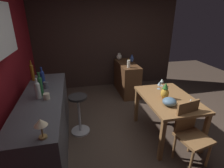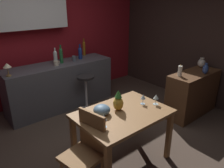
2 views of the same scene
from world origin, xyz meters
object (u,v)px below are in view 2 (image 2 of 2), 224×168
object	(u,v)px
pillar_candle_tall	(180,71)
sideboard_cabinet	(192,93)
vase_ceramic_ivory	(202,63)
wine_glass_right	(143,97)
fruit_bowl	(102,110)
dining_table	(123,119)
vase_ceramic_blue	(206,69)
wine_bottle_amber	(84,48)
cup_cream	(56,63)
counter_lamp	(7,66)
bar_stool	(86,93)
wine_glass_left	(104,118)
wine_glass_center	(156,97)
wine_bottle_clear	(55,57)
wine_bottle_green	(61,55)
pineapple_centerpiece	(118,101)
wine_bottle_cobalt	(80,52)
chair_near_window	(86,149)
cup_slate	(74,58)

from	to	relation	value
pillar_candle_tall	sideboard_cabinet	bearing A→B (deg)	-11.92
vase_ceramic_ivory	wine_glass_right	bearing A→B (deg)	-172.47
wine_glass_right	fruit_bowl	xyz separation A→B (m)	(-0.59, 0.13, -0.04)
dining_table	vase_ceramic_blue	xyz separation A→B (m)	(1.95, -0.00, 0.27)
wine_bottle_amber	cup_cream	xyz separation A→B (m)	(-0.83, -0.33, -0.12)
dining_table	counter_lamp	xyz separation A→B (m)	(-0.81, 1.83, 0.42)
bar_stool	wine_glass_left	size ratio (longest dim) A/B	4.57
dining_table	wine_bottle_amber	xyz separation A→B (m)	(0.88, 2.23, 0.43)
wine_glass_center	cup_cream	bearing A→B (deg)	102.04
wine_bottle_clear	vase_ceramic_blue	bearing A→B (deg)	-47.48
wine_glass_center	wine_bottle_green	size ratio (longest dim) A/B	0.41
vase_ceramic_blue	wine_bottle_green	bearing A→B (deg)	131.09
pineapple_centerpiece	fruit_bowl	distance (m)	0.24
counter_lamp	dining_table	bearing A→B (deg)	-66.31
wine_bottle_cobalt	vase_ceramic_blue	bearing A→B (deg)	-57.58
pillar_candle_tall	vase_ceramic_blue	world-z (taller)	pillar_candle_tall
fruit_bowl	chair_near_window	bearing A→B (deg)	-155.05
wine_bottle_green	vase_ceramic_blue	bearing A→B (deg)	-48.91
counter_lamp	wine_glass_right	bearing A→B (deg)	-57.56
wine_bottle_amber	wine_bottle_green	distance (m)	0.71
wine_glass_left	wine_glass_right	bearing A→B (deg)	8.48
wine_glass_left	wine_bottle_cobalt	xyz separation A→B (m)	(1.05, 2.14, 0.18)
bar_stool	vase_ceramic_ivory	distance (m)	2.30
sideboard_cabinet	pineapple_centerpiece	distance (m)	1.95
sideboard_cabinet	cup_slate	bearing A→B (deg)	128.00
chair_near_window	pineapple_centerpiece	bearing A→B (deg)	11.89
wine_glass_left	wine_bottle_clear	bearing A→B (deg)	76.99
pineapple_centerpiece	fruit_bowl	bearing A→B (deg)	169.66
wine_glass_right	vase_ceramic_ivory	world-z (taller)	vase_ceramic_ivory
dining_table	bar_stool	distance (m)	1.54
cup_cream	wine_glass_left	bearing A→B (deg)	-102.43
wine_bottle_cobalt	wine_bottle_amber	distance (m)	0.30
sideboard_cabinet	vase_ceramic_blue	xyz separation A→B (m)	(0.06, -0.14, 0.50)
wine_glass_left	wine_bottle_cobalt	bearing A→B (deg)	63.95
wine_glass_left	wine_bottle_amber	bearing A→B (deg)	61.49
wine_glass_right	counter_lamp	bearing A→B (deg)	122.44
wine_glass_left	counter_lamp	distance (m)	2.00
cup_cream	counter_lamp	distance (m)	0.87
chair_near_window	wine_glass_center	size ratio (longest dim) A/B	6.38
counter_lamp	bar_stool	bearing A→B (deg)	-16.83
chair_near_window	cup_slate	world-z (taller)	cup_slate
wine_bottle_green	vase_ceramic_ivory	distance (m)	2.71
wine_glass_left	pillar_candle_tall	world-z (taller)	pillar_candle_tall
wine_glass_right	wine_bottle_green	xyz separation A→B (m)	(-0.15, 1.99, 0.22)
wine_bottle_amber	cup_slate	bearing A→B (deg)	-146.85
bar_stool	vase_ceramic_blue	size ratio (longest dim) A/B	3.70
pineapple_centerpiece	wine_bottle_amber	size ratio (longest dim) A/B	0.75
sideboard_cabinet	vase_ceramic_blue	distance (m)	0.53
pillar_candle_tall	dining_table	bearing A→B (deg)	-171.78
counter_lamp	vase_ceramic_ivory	size ratio (longest dim) A/B	1.17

